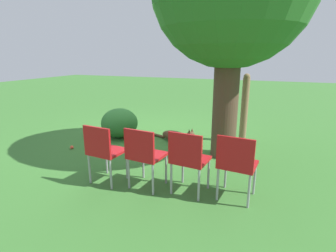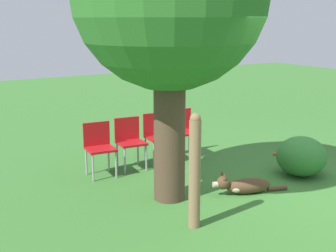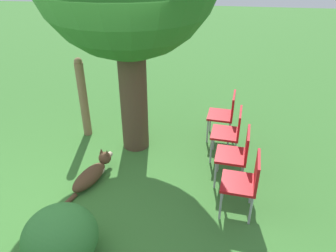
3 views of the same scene
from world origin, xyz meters
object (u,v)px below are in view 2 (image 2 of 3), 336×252
object	(u,v)px
dog	(244,186)
red_chair_0	(183,129)
red_chair_2	(130,139)
red_chair_3	(99,145)
fence_post	(195,171)
tennis_ball	(275,154)
red_chair_1	(157,133)

from	to	relation	value
dog	red_chair_0	bearing A→B (deg)	-81.29
dog	red_chair_2	distance (m)	2.15
red_chair_2	red_chair_3	bearing A→B (deg)	-77.11
fence_post	red_chair_0	distance (m)	3.07
dog	red_chair_0	distance (m)	2.16
red_chair_3	tennis_ball	world-z (taller)	red_chair_3
fence_post	red_chair_1	distance (m)	2.74
red_chair_3	red_chair_0	bearing A→B (deg)	102.89
fence_post	red_chair_1	bearing A→B (deg)	-21.76
tennis_ball	fence_post	bearing A→B (deg)	118.91
fence_post	tennis_ball	world-z (taller)	fence_post
red_chair_1	red_chair_3	world-z (taller)	same
red_chair_1	tennis_ball	xyz separation A→B (m)	(-0.87, -2.01, -0.47)
dog	fence_post	distance (m)	1.47
dog	red_chair_3	distance (m)	2.38
red_chair_0	red_chair_2	distance (m)	1.18
fence_post	red_chair_1	xyz separation A→B (m)	(2.54, -1.01, -0.21)
red_chair_1	dog	bearing A→B (deg)	12.69
fence_post	red_chair_2	world-z (taller)	fence_post
red_chair_0	tennis_ball	distance (m)	1.77
red_chair_0	red_chair_2	world-z (taller)	same
dog	fence_post	world-z (taller)	fence_post
fence_post	tennis_ball	size ratio (longest dim) A/B	20.79
red_chair_2	red_chair_3	xyz separation A→B (m)	(-0.07, 0.59, 0.00)
red_chair_1	red_chair_3	bearing A→B (deg)	-77.11
fence_post	red_chair_3	xyz separation A→B (m)	(2.40, 0.16, -0.21)
fence_post	tennis_ball	distance (m)	3.52
red_chair_1	red_chair_2	world-z (taller)	same
fence_post	red_chair_2	bearing A→B (deg)	-9.78
red_chair_0	tennis_ball	world-z (taller)	red_chair_0
red_chair_0	red_chair_1	size ratio (longest dim) A/B	1.00
dog	fence_post	bearing A→B (deg)	40.93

